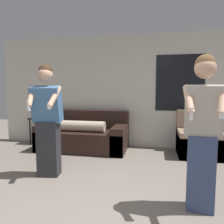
{
  "coord_description": "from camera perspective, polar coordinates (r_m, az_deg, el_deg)",
  "views": [
    {
      "loc": [
        0.72,
        -1.96,
        1.4
      ],
      "look_at": [
        0.14,
        0.94,
        1.09
      ],
      "focal_mm": 35.0,
      "sensor_mm": 36.0,
      "label": 1
    }
  ],
  "objects": [
    {
      "name": "wall_back",
      "position": [
        5.39,
        3.92,
        5.4
      ],
      "size": [
        6.61,
        0.07,
        2.7
      ],
      "color": "beige",
      "rests_on": "ground_plane"
    },
    {
      "name": "couch",
      "position": [
        5.2,
        -7.41,
        -6.18
      ],
      "size": [
        2.03,
        0.99,
        0.89
      ],
      "color": "black",
      "rests_on": "ground_plane"
    },
    {
      "name": "armchair",
      "position": [
        5.06,
        21.71,
        -6.9
      ],
      "size": [
        0.87,
        0.87,
        0.94
      ],
      "color": "#937A60",
      "rests_on": "ground_plane"
    },
    {
      "name": "side_table",
      "position": [
        5.95,
        -18.49,
        -2.57
      ],
      "size": [
        0.44,
        0.37,
        0.83
      ],
      "color": "black",
      "rests_on": "ground_plane"
    },
    {
      "name": "person_left",
      "position": [
        3.62,
        -16.54,
        -2.04
      ],
      "size": [
        0.5,
        0.54,
        1.78
      ],
      "color": "#28282D",
      "rests_on": "ground_plane"
    },
    {
      "name": "person_right",
      "position": [
        2.67,
        22.55,
        -4.72
      ],
      "size": [
        0.46,
        0.51,
        1.78
      ],
      "color": "#384770",
      "rests_on": "ground_plane"
    }
  ]
}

